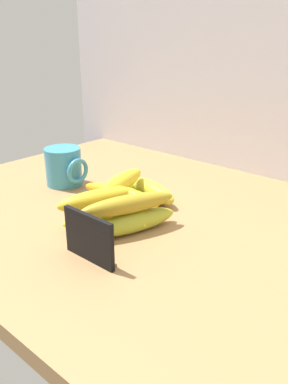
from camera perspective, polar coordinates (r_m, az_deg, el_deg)
counter_top at (r=82.67cm, az=0.97°, el=-4.38°), size 110.00×76.00×3.00cm
back_wall at (r=106.94cm, az=15.59°, el=19.51°), size 130.00×2.00×70.00cm
chalkboard_sign at (r=65.60cm, az=-7.90°, el=-6.80°), size 11.00×1.80×8.40cm
coffee_mug at (r=99.58cm, az=-11.31°, el=3.66°), size 10.35×8.85×9.26cm
banana_0 at (r=84.70cm, az=-3.95°, el=-1.20°), size 11.49×19.02×3.89cm
banana_1 at (r=79.82cm, az=-3.41°, el=-2.87°), size 16.58×6.44×3.43cm
banana_2 at (r=74.92cm, az=-1.44°, el=-4.33°), size 9.27×18.14×4.02cm
banana_3 at (r=79.08cm, az=-6.00°, el=-3.15°), size 7.25×17.60×3.56cm
banana_4 at (r=83.61cm, az=0.88°, el=-1.63°), size 7.46×17.08×3.43cm
banana_5 at (r=89.35cm, az=0.90°, el=0.26°), size 16.55×7.62×4.30cm
banana_6 at (r=80.13cm, az=-3.67°, el=-0.18°), size 17.17×6.30×3.23cm
banana_7 at (r=76.48cm, az=-6.57°, el=-1.02°), size 9.31×16.81×3.91cm
banana_8 at (r=73.07cm, az=-2.34°, el=-1.77°), size 10.51×18.78×3.56cm
banana_9 at (r=83.68cm, az=-3.35°, el=1.34°), size 7.80×17.35×3.74cm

